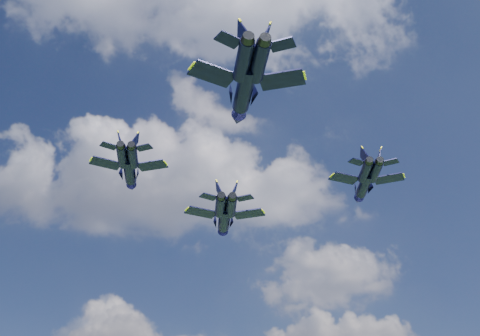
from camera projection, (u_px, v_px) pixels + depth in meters
name	position (u px, v px, depth m)	size (l,w,h in m)	color
jet_lead	(224.00, 220.00, 103.17)	(13.68, 17.57, 4.20)	black
jet_left	(130.00, 172.00, 87.24)	(11.15, 14.41, 3.43)	black
jet_right	(364.00, 185.00, 90.73)	(11.37, 14.39, 3.48)	black
jet_slot	(244.00, 91.00, 72.37)	(13.94, 18.20, 4.31)	black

